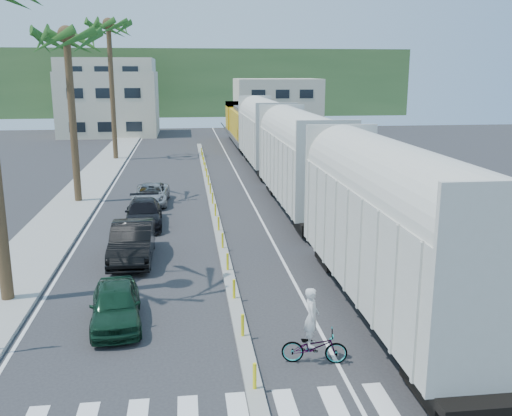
% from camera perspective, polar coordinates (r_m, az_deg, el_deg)
% --- Properties ---
extents(ground, '(140.00, 140.00, 0.00)m').
position_cam_1_polar(ground, '(16.15, -0.59, -16.23)').
color(ground, '#28282B').
rests_on(ground, ground).
extents(sidewalk, '(3.00, 90.00, 0.15)m').
position_cam_1_polar(sidewalk, '(40.33, -16.87, 1.56)').
color(sidewalk, gray).
rests_on(sidewalk, ground).
extents(rails, '(1.56, 100.00, 0.06)m').
position_cam_1_polar(rails, '(43.19, 1.75, 2.84)').
color(rails, black).
rests_on(rails, ground).
extents(median, '(0.45, 60.00, 0.85)m').
position_cam_1_polar(median, '(34.84, -4.35, 0.31)').
color(median, gray).
rests_on(median, ground).
extents(crosswalk, '(14.00, 2.20, 0.01)m').
position_cam_1_polar(crosswalk, '(14.45, 0.38, -20.12)').
color(crosswalk, silver).
rests_on(crosswalk, ground).
extents(lane_markings, '(9.42, 90.00, 0.01)m').
position_cam_1_polar(lane_markings, '(39.75, -7.81, 1.74)').
color(lane_markings, silver).
rests_on(lane_markings, ground).
extents(freight_train, '(3.00, 60.94, 5.85)m').
position_cam_1_polar(freight_train, '(38.70, 2.73, 5.89)').
color(freight_train, beige).
rests_on(freight_train, ground).
extents(palm_trees, '(3.50, 37.20, 13.75)m').
position_cam_1_polar(palm_trees, '(37.32, -18.00, 17.16)').
color(palm_trees, brown).
rests_on(palm_trees, ground).
extents(buildings, '(38.00, 27.00, 10.00)m').
position_cam_1_polar(buildings, '(85.80, -10.55, 10.83)').
color(buildings, beige).
rests_on(buildings, ground).
extents(hillside, '(80.00, 20.00, 12.00)m').
position_cam_1_polar(hillside, '(113.96, -6.50, 12.39)').
color(hillside, '#385628').
rests_on(hillside, ground).
extents(car_lead, '(2.33, 4.22, 1.33)m').
position_cam_1_polar(car_lead, '(19.24, -13.86, -9.35)').
color(car_lead, '#10311F').
rests_on(car_lead, ground).
extents(car_second, '(1.74, 4.97, 1.64)m').
position_cam_1_polar(car_second, '(25.32, -12.27, -3.32)').
color(car_second, black).
rests_on(car_second, ground).
extents(car_third, '(2.28, 4.85, 1.36)m').
position_cam_1_polar(car_third, '(30.79, -11.16, -0.54)').
color(car_third, black).
rests_on(car_third, ground).
extents(car_rear, '(2.35, 4.61, 1.25)m').
position_cam_1_polar(car_rear, '(35.86, -10.44, 1.38)').
color(car_rear, '#989B9D').
rests_on(car_rear, ground).
extents(cyclist, '(1.31, 2.08, 2.24)m').
position_cam_1_polar(cyclist, '(16.44, 5.80, -12.95)').
color(cyclist, '#9EA0A5').
rests_on(cyclist, ground).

